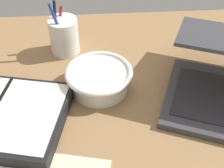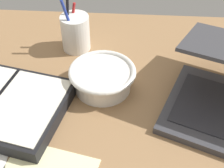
% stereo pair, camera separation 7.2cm
% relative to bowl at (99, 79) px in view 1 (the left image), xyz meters
% --- Properties ---
extents(desk_top, '(1.40, 1.00, 0.02)m').
position_rel_bowl_xyz_m(desk_top, '(0.01, -0.12, -0.04)').
color(desk_top, '#936D47').
rests_on(desk_top, ground).
extents(bowl, '(0.17, 0.17, 0.06)m').
position_rel_bowl_xyz_m(bowl, '(0.00, 0.00, 0.00)').
color(bowl, silver).
rests_on(bowl, desk_top).
extents(pen_cup, '(0.08, 0.08, 0.17)m').
position_rel_bowl_xyz_m(pen_cup, '(-0.09, 0.17, 0.02)').
color(pen_cup, white).
rests_on(pen_cup, desk_top).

